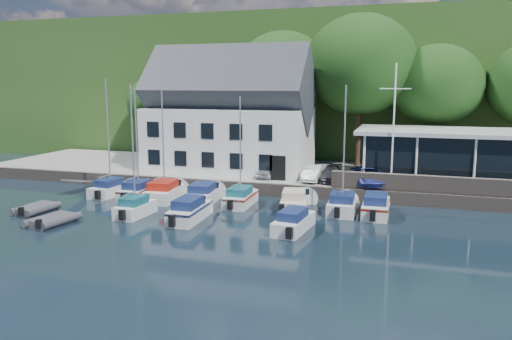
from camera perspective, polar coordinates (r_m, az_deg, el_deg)
The scene contains 32 objects.
ground at distance 28.20m, azimuth -1.08°, elevation -8.04°, with size 180.00×180.00×0.00m, color black.
quay at distance 44.55m, azimuth 5.99°, elevation -0.74°, with size 60.00×13.00×1.00m, color gray.
quay_face at distance 38.31m, azimuth 4.08°, elevation -2.46°, with size 60.00×0.30×1.00m, color #61564E.
hillside at distance 87.88m, azimuth 11.84°, elevation 9.24°, with size 160.00×75.00×16.00m, color #284D1D.
field_patch at distance 95.76m, azimuth 17.41°, elevation 13.93°, with size 50.00×30.00×0.30m, color #5F6733.
harbor_building at distance 44.84m, azimuth -3.00°, elevation 5.62°, with size 14.40×8.20×8.70m, color white, non-canonical shape.
club_pavilion at distance 41.93m, azimuth 20.55°, elevation 1.54°, with size 13.20×7.20×4.10m, color black, non-canonical shape.
seawall at distance 37.71m, azimuth 22.30°, elevation -1.68°, with size 18.00×0.50×1.20m, color #61564E.
gangway at distance 43.42m, azimuth -18.31°, elevation -2.15°, with size 1.20×6.00×1.40m, color #B9BABE, non-canonical shape.
car_silver at distance 41.21m, azimuth 1.33°, elevation -0.06°, with size 1.32×3.29×1.12m, color silver.
car_white at distance 40.03m, azimuth 6.54°, elevation -0.34°, with size 1.30×3.74×1.23m, color silver.
car_dgrey at distance 40.10m, azimuth 8.61°, elevation -0.43°, with size 1.60×3.93×1.14m, color #323338.
car_blue at distance 39.20m, azimuth 12.73°, elevation -0.59°, with size 1.64×4.16×1.42m, color #2E378F.
flagpole at distance 37.81m, azimuth 15.44°, elevation 4.80°, with size 2.19×0.20×9.11m, color white, non-canonical shape.
tree_0 at distance 54.80m, azimuth -11.33°, elevation 6.06°, with size 6.14×6.14×8.39m, color #153911, non-canonical shape.
tree_1 at distance 51.43m, azimuth -6.06°, elevation 6.47°, with size 6.82×6.82×9.33m, color #153911, non-canonical shape.
tree_2 at distance 48.99m, azimuth 3.03°, elevation 8.29°, with size 9.25×9.25×12.64m, color #153911, non-canonical shape.
tree_3 at distance 47.78m, azimuth 11.77°, elevation 8.87°, with size 10.24×10.24×13.99m, color #153911, non-canonical shape.
tree_4 at distance 48.18m, azimuth 19.86°, elevation 6.81°, with size 8.17×8.17×11.16m, color #153911, non-canonical shape.
boat_r1_0 at distance 40.09m, azimuth -16.50°, elevation 2.96°, with size 1.72×5.49×8.25m, color silver, non-canonical shape.
boat_r1_1 at distance 38.39m, azimuth -13.48°, elevation 3.14°, with size 1.93×5.31×8.69m, color silver, non-canonical shape.
boat_r1_2 at distance 37.61m, azimuth -10.57°, elevation 3.39°, with size 2.14×6.15×9.07m, color silver, non-canonical shape.
boat_r1_3 at distance 37.14m, azimuth -5.99°, elevation -2.55°, with size 2.03×5.89×1.42m, color silver, non-canonical shape.
boat_r1_4 at distance 35.26m, azimuth -1.81°, elevation 2.57°, with size 1.79×5.39×8.38m, color silver, non-canonical shape.
boat_r1_5 at distance 34.92m, azimuth 4.44°, elevation -3.37°, with size 1.97×5.78×1.37m, color silver, non-canonical shape.
boat_r1_6 at distance 33.67m, azimuth 10.04°, elevation 2.22°, with size 1.99×5.36×8.54m, color silver, non-canonical shape.
boat_r1_7 at distance 34.17m, azimuth 13.55°, elevation -3.83°, with size 1.82×6.02×1.47m, color silver, non-canonical shape.
boat_r2_1 at distance 33.36m, azimuth -13.87°, elevation 1.73°, with size 1.62×4.59×8.22m, color silver, non-canonical shape.
boat_r2_2 at distance 32.31m, azimuth -7.55°, elevation -4.40°, with size 1.75×6.19×1.51m, color silver, non-canonical shape.
boat_r2_3 at distance 29.86m, azimuth 4.33°, elevation -5.68°, with size 1.65×5.71×1.35m, color silver, non-canonical shape.
dinghy_0 at distance 37.09m, azimuth -23.87°, elevation -3.93°, with size 1.85×3.08×0.72m, color #3C3C41, non-canonical shape.
dinghy_1 at distance 33.56m, azimuth -22.24°, elevation -5.19°, with size 1.90×3.17×0.74m, color #3C3C41, non-canonical shape.
Camera 1 is at (8.43, -25.47, 8.68)m, focal length 35.00 mm.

